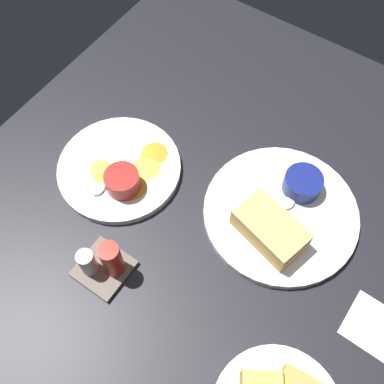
% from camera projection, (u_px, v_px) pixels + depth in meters
% --- Properties ---
extents(ground_plane, '(1.10, 1.10, 0.03)m').
position_uv_depth(ground_plane, '(238.00, 229.00, 0.88)').
color(ground_plane, black).
extents(plate_sandwich_main, '(0.30, 0.30, 0.02)m').
position_uv_depth(plate_sandwich_main, '(281.00, 213.00, 0.87)').
color(plate_sandwich_main, silver).
rests_on(plate_sandwich_main, ground_plane).
extents(sandwich_half_near, '(0.15, 0.11, 0.05)m').
position_uv_depth(sandwich_half_near, '(270.00, 229.00, 0.82)').
color(sandwich_half_near, tan).
rests_on(sandwich_half_near, plate_sandwich_main).
extents(ramekin_dark_sauce, '(0.07, 0.07, 0.04)m').
position_uv_depth(ramekin_dark_sauce, '(303.00, 183.00, 0.87)').
color(ramekin_dark_sauce, navy).
rests_on(ramekin_dark_sauce, plate_sandwich_main).
extents(spoon_by_dark_ramekin, '(0.02, 0.10, 0.01)m').
position_uv_depth(spoon_by_dark_ramekin, '(285.00, 208.00, 0.87)').
color(spoon_by_dark_ramekin, silver).
rests_on(spoon_by_dark_ramekin, plate_sandwich_main).
extents(plate_chips_companion, '(0.25, 0.25, 0.02)m').
position_uv_depth(plate_chips_companion, '(119.00, 168.00, 0.92)').
color(plate_chips_companion, silver).
rests_on(plate_chips_companion, ground_plane).
extents(ramekin_light_gravy, '(0.07, 0.07, 0.04)m').
position_uv_depth(ramekin_light_gravy, '(122.00, 181.00, 0.87)').
color(ramekin_light_gravy, maroon).
rests_on(ramekin_light_gravy, plate_chips_companion).
extents(spoon_by_gravy_ramekin, '(0.02, 0.10, 0.01)m').
position_uv_depth(spoon_by_gravy_ramekin, '(103.00, 184.00, 0.89)').
color(spoon_by_gravy_ramekin, silver).
rests_on(spoon_by_gravy_ramekin, plate_chips_companion).
extents(plantain_chip_scatter, '(0.14, 0.17, 0.01)m').
position_uv_depth(plantain_chip_scatter, '(129.00, 171.00, 0.91)').
color(plantain_chip_scatter, gold).
rests_on(plantain_chip_scatter, plate_chips_companion).
extents(condiment_caddy, '(0.09, 0.09, 0.10)m').
position_uv_depth(condiment_caddy, '(104.00, 263.00, 0.80)').
color(condiment_caddy, brown).
rests_on(condiment_caddy, ground_plane).
extents(paper_napkin_folded, '(0.11, 0.09, 0.00)m').
position_uv_depth(paper_napkin_folded, '(379.00, 330.00, 0.77)').
color(paper_napkin_folded, white).
rests_on(paper_napkin_folded, ground_plane).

